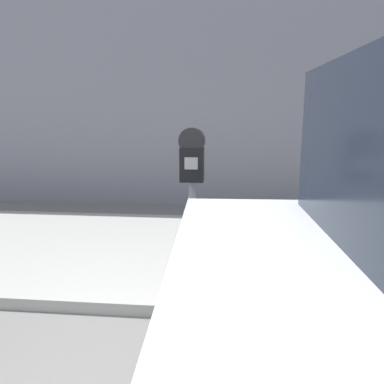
{
  "coord_description": "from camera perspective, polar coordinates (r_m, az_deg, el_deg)",
  "views": [
    {
      "loc": [
        0.03,
        -1.94,
        1.62
      ],
      "look_at": [
        -0.28,
        1.14,
        0.99
      ],
      "focal_mm": 35.0,
      "sensor_mm": 36.0,
      "label": 1
    }
  ],
  "objects": [
    {
      "name": "building_facade",
      "position": [
        6.9,
        5.74,
        20.99
      ],
      "size": [
        24.0,
        0.3,
        5.51
      ],
      "color": "gray",
      "rests_on": "ground_plane"
    },
    {
      "name": "sidewalk",
      "position": [
        4.43,
        4.98,
        -9.2
      ],
      "size": [
        24.0,
        2.8,
        0.11
      ],
      "color": "#9E9B96",
      "rests_on": "ground_plane"
    },
    {
      "name": "parking_meter",
      "position": [
        3.13,
        -0.0,
        2.97
      ],
      "size": [
        0.22,
        0.14,
        1.42
      ],
      "color": "slate",
      "rests_on": "sidewalk"
    }
  ]
}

